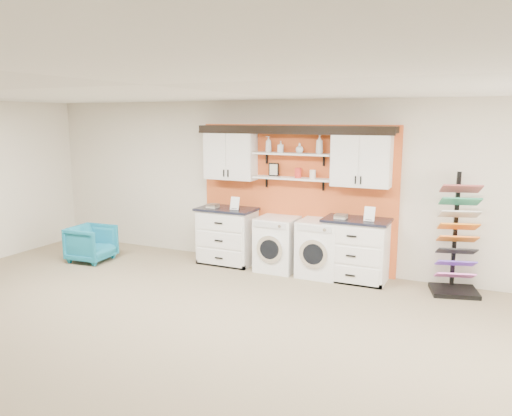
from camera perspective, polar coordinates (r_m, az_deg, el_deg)
The scene contains 22 objects.
floor at distance 5.39m, azimuth -11.29°, elevation -17.64°, with size 10.00×10.00×0.00m, color #87745A.
ceiling at distance 4.78m, azimuth -12.49°, elevation 13.59°, with size 10.00×10.00×0.00m, color white.
wall_back at distance 8.39m, azimuth 4.64°, elevation 2.66°, with size 10.00×10.00×0.00m, color beige.
accent_panel at distance 8.39m, azimuth 4.53°, elevation 1.28°, with size 3.40×0.07×2.40m, color #D25624.
upper_cabinet_left at distance 8.61m, azimuth -2.91°, elevation 6.09°, with size 0.90×0.35×0.84m.
upper_cabinet_right at distance 7.82m, azimuth 11.97°, elevation 5.46°, with size 0.90×0.35×0.84m.
shelf_lower at distance 8.19m, azimuth 4.16°, elevation 3.40°, with size 1.32×0.28×0.03m, color white.
shelf_upper at distance 8.15m, azimuth 4.20°, elevation 6.19°, with size 1.32×0.28×0.03m, color white.
crown_molding at distance 8.15m, azimuth 4.27°, elevation 8.99°, with size 3.30×0.41×0.13m.
picture_frame at distance 8.35m, azimuth 2.04°, elevation 4.41°, with size 0.18×0.02×0.22m.
canister_red at distance 8.14m, azimuth 4.83°, elevation 4.02°, with size 0.11×0.11×0.16m, color red.
canister_cream at distance 8.06m, azimuth 6.50°, elevation 3.86°, with size 0.10×0.10×0.14m, color silver.
base_cabinet_left at distance 8.69m, azimuth -3.29°, elevation -3.17°, with size 1.00×0.66×0.98m.
base_cabinet_right at distance 7.91m, azimuth 11.35°, elevation -4.70°, with size 1.00×0.66×0.98m.
washer at distance 8.31m, azimuth 2.48°, elevation -4.10°, with size 0.64×0.71×0.89m.
dryer at distance 8.06m, azimuth 7.32°, elevation -4.57°, with size 0.65×0.71×0.90m.
sample_rack at distance 7.74m, azimuth 21.88°, elevation -5.13°, with size 0.75×0.68×1.75m.
armchair at distance 9.31m, azimuth -18.28°, elevation -3.86°, with size 0.68×0.70×0.63m, color #147595.
soap_bottle_a at distance 8.30m, azimuth 1.44°, elevation 7.30°, with size 0.10×0.10×0.26m, color silver.
soap_bottle_b at distance 8.22m, azimuth 2.84°, elevation 7.01°, with size 0.09×0.09×0.19m, color silver.
soap_bottle_c at distance 8.10m, azimuth 5.01°, elevation 6.84°, with size 0.13×0.13×0.16m, color silver.
soap_bottle_d at distance 7.99m, azimuth 7.26°, elevation 7.23°, with size 0.11×0.12×0.30m, color silver.
Camera 1 is at (2.87, -3.81, 2.50)m, focal length 35.00 mm.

